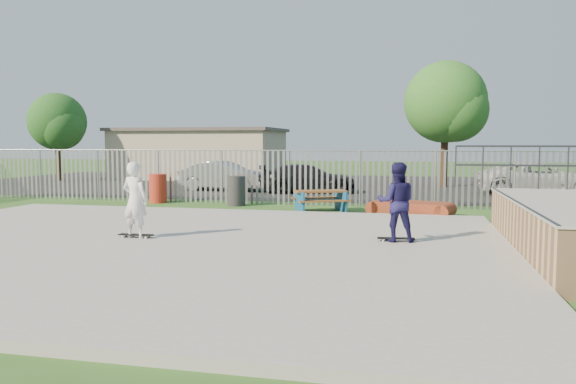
% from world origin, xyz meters
% --- Properties ---
extents(ground, '(120.00, 120.00, 0.00)m').
position_xyz_m(ground, '(0.00, 0.00, 0.00)').
color(ground, '#294F1B').
rests_on(ground, ground).
extents(concrete_slab, '(15.00, 12.00, 0.15)m').
position_xyz_m(concrete_slab, '(0.00, 0.00, 0.07)').
color(concrete_slab, gray).
rests_on(concrete_slab, ground).
extents(fence, '(26.04, 16.02, 2.00)m').
position_xyz_m(fence, '(1.00, 4.59, 1.00)').
color(fence, gray).
rests_on(fence, ground).
extents(picnic_table, '(2.10, 1.95, 0.71)m').
position_xyz_m(picnic_table, '(2.47, 7.15, 0.36)').
color(picnic_table, brown).
rests_on(picnic_table, ground).
extents(funbox, '(2.41, 1.70, 0.44)m').
position_xyz_m(funbox, '(5.40, 6.80, 0.22)').
color(funbox, maroon).
rests_on(funbox, ground).
extents(trash_bin_red, '(0.66, 0.66, 1.10)m').
position_xyz_m(trash_bin_red, '(-4.03, 8.60, 0.55)').
color(trash_bin_red, '#A52819').
rests_on(trash_bin_red, ground).
extents(trash_bin_grey, '(0.65, 0.65, 1.08)m').
position_xyz_m(trash_bin_grey, '(-0.81, 8.29, 0.54)').
color(trash_bin_grey, '#2A2A2C').
rests_on(trash_bin_grey, ground).
extents(parking_lot, '(40.00, 18.00, 0.02)m').
position_xyz_m(parking_lot, '(0.00, 19.00, 0.01)').
color(parking_lot, black).
rests_on(parking_lot, ground).
extents(car_silver, '(4.32, 1.73, 1.40)m').
position_xyz_m(car_silver, '(-3.33, 14.19, 0.72)').
color(car_silver, '#B1B2B6').
rests_on(car_silver, parking_lot).
extents(car_dark, '(4.73, 2.83, 1.28)m').
position_xyz_m(car_dark, '(0.77, 13.94, 0.66)').
color(car_dark, black).
rests_on(car_dark, parking_lot).
extents(car_white, '(5.26, 2.61, 1.43)m').
position_xyz_m(car_white, '(10.82, 15.02, 0.74)').
color(car_white, silver).
rests_on(car_white, parking_lot).
extents(building, '(10.40, 6.40, 3.20)m').
position_xyz_m(building, '(-8.00, 23.00, 1.61)').
color(building, '#B6AC8C').
rests_on(building, ground).
extents(tree_left, '(3.40, 3.40, 5.25)m').
position_xyz_m(tree_left, '(-15.39, 18.78, 3.53)').
color(tree_left, '#3F2D19').
rests_on(tree_left, ground).
extents(tree_mid, '(4.19, 4.19, 6.47)m').
position_xyz_m(tree_mid, '(6.99, 19.04, 4.36)').
color(tree_mid, '#3C2618').
rests_on(tree_mid, ground).
extents(skateboard_a, '(0.82, 0.28, 0.08)m').
position_xyz_m(skateboard_a, '(5.12, 1.15, 0.19)').
color(skateboard_a, black).
rests_on(skateboard_a, concrete_slab).
extents(skateboard_b, '(0.80, 0.21, 0.08)m').
position_xyz_m(skateboard_b, '(-0.61, 0.35, 0.19)').
color(skateboard_b, black).
rests_on(skateboard_b, concrete_slab).
extents(skater_navy, '(0.89, 0.73, 1.71)m').
position_xyz_m(skater_navy, '(5.12, 1.15, 1.01)').
color(skater_navy, '#171541').
rests_on(skater_navy, concrete_slab).
extents(skater_white, '(0.68, 0.51, 1.71)m').
position_xyz_m(skater_white, '(-0.61, 0.35, 1.01)').
color(skater_white, white).
rests_on(skater_white, concrete_slab).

